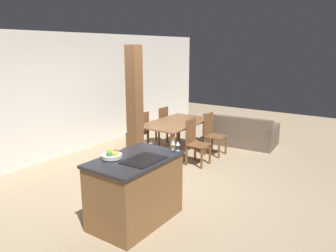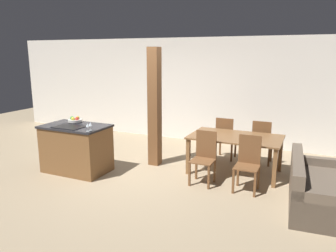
{
  "view_description": "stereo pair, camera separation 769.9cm",
  "coord_description": "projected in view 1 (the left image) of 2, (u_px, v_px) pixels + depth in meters",
  "views": [
    {
      "loc": [
        -4.28,
        -3.17,
        2.39
      ],
      "look_at": [
        0.6,
        0.2,
        0.95
      ],
      "focal_mm": 35.0,
      "sensor_mm": 36.0,
      "label": 1
    },
    {
      "loc": [
        3.12,
        -5.32,
        2.3
      ],
      "look_at": [
        0.6,
        0.2,
        0.95
      ],
      "focal_mm": 35.0,
      "sensor_mm": 36.0,
      "label": 2
    }
  ],
  "objects": [
    {
      "name": "ground_plane",
      "position": [
        158.0,
        187.0,
        5.74
      ],
      "size": [
        16.0,
        16.0,
        0.0
      ],
      "primitive_type": "plane",
      "color": "#9E896B"
    },
    {
      "name": "dining_chair_near_left",
      "position": [
        195.0,
        141.0,
        6.75
      ],
      "size": [
        0.4,
        0.4,
        0.94
      ],
      "color": "brown",
      "rests_on": "ground_plane"
    },
    {
      "name": "couch",
      "position": [
        240.0,
        134.0,
        8.21
      ],
      "size": [
        1.02,
        1.77,
        0.76
      ],
      "rotation": [
        0.0,
        0.0,
        1.65
      ],
      "color": "brown",
      "rests_on": "ground_plane"
    },
    {
      "name": "kitchen_island",
      "position": [
        135.0,
        190.0,
        4.51
      ],
      "size": [
        1.28,
        0.8,
        0.94
      ],
      "color": "brown",
      "rests_on": "ground_plane"
    },
    {
      "name": "dining_table",
      "position": [
        176.0,
        126.0,
        7.43
      ],
      "size": [
        1.73,
        1.03,
        0.74
      ],
      "color": "brown",
      "rests_on": "ground_plane"
    },
    {
      "name": "dining_chair_far_right",
      "position": [
        160.0,
        125.0,
        8.19
      ],
      "size": [
        0.4,
        0.4,
        0.94
      ],
      "rotation": [
        0.0,
        0.0,
        3.14
      ],
      "color": "brown",
      "rests_on": "ground_plane"
    },
    {
      "name": "wall_back",
      "position": [
        52.0,
        97.0,
        6.97
      ],
      "size": [
        11.2,
        0.08,
        2.7
      ],
      "color": "silver",
      "rests_on": "ground_plane"
    },
    {
      "name": "timber_post",
      "position": [
        135.0,
        114.0,
        5.87
      ],
      "size": [
        0.22,
        0.22,
        2.43
      ],
      "color": "brown",
      "rests_on": "ground_plane"
    },
    {
      "name": "wine_glass_middle",
      "position": [
        173.0,
        143.0,
        4.69
      ],
      "size": [
        0.06,
        0.06,
        0.15
      ],
      "color": "silver",
      "rests_on": "kitchen_island"
    },
    {
      "name": "dining_chair_near_right",
      "position": [
        213.0,
        133.0,
        7.38
      ],
      "size": [
        0.4,
        0.4,
        0.94
      ],
      "color": "brown",
      "rests_on": "ground_plane"
    },
    {
      "name": "wine_glass_near",
      "position": [
        178.0,
        144.0,
        4.64
      ],
      "size": [
        0.06,
        0.06,
        0.15
      ],
      "color": "silver",
      "rests_on": "kitchen_island"
    },
    {
      "name": "dining_chair_far_left",
      "position": [
        140.0,
        131.0,
        7.57
      ],
      "size": [
        0.4,
        0.4,
        0.94
      ],
      "rotation": [
        0.0,
        0.0,
        3.14
      ],
      "color": "brown",
      "rests_on": "ground_plane"
    },
    {
      "name": "fruit_bowl",
      "position": [
        112.0,
        155.0,
        4.36
      ],
      "size": [
        0.28,
        0.28,
        0.11
      ],
      "color": "silver",
      "rests_on": "kitchen_island"
    }
  ]
}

